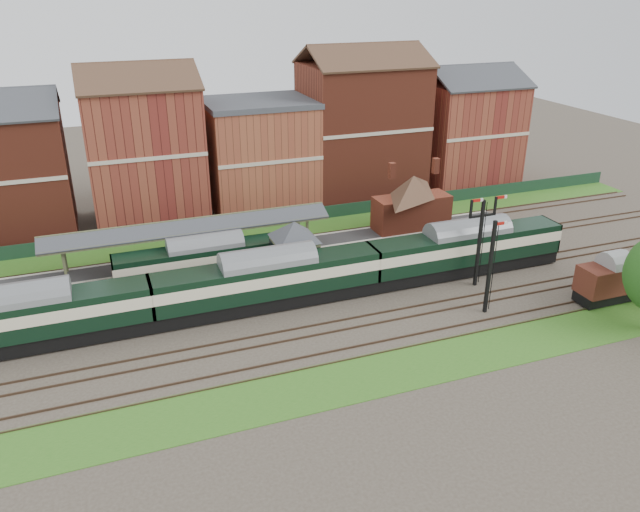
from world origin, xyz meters
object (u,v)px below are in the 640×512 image
object	(u,v)px
semaphore_bracket	(480,237)
platform_railcar	(206,260)
signal_box	(295,252)
dmu_train	(268,280)

from	to	relation	value
semaphore_bracket	platform_railcar	xyz separation A→B (m)	(-22.26, 9.00, -2.45)
signal_box	dmu_train	xyz separation A→B (m)	(-3.36, -3.25, -0.66)
semaphore_bracket	dmu_train	xyz separation A→B (m)	(-18.40, 2.50, -2.10)
platform_railcar	dmu_train	bearing A→B (deg)	-59.24
signal_box	platform_railcar	world-z (taller)	signal_box
dmu_train	platform_railcar	bearing A→B (deg)	120.76
semaphore_bracket	dmu_train	size ratio (longest dim) A/B	0.14
signal_box	semaphore_bracket	distance (m)	16.16
signal_box	semaphore_bracket	size ratio (longest dim) A/B	0.73
platform_railcar	signal_box	bearing A→B (deg)	-24.22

